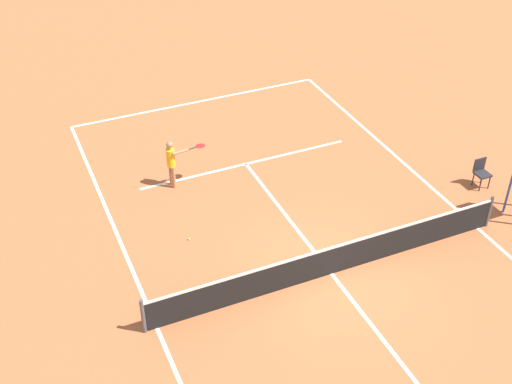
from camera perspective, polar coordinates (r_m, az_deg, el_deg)
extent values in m
plane|color=#AD5933|center=(18.33, 6.45, -6.93)|extent=(60.00, 60.00, 0.00)
cube|color=white|center=(26.45, -5.01, 7.67)|extent=(9.81, 0.10, 0.01)
cube|color=white|center=(20.77, 18.36, -2.94)|extent=(0.10, 21.57, 0.01)
cube|color=white|center=(16.99, -8.45, -11.39)|extent=(0.10, 21.57, 0.01)
cube|color=white|center=(22.52, -0.87, 2.41)|extent=(7.36, 0.10, 0.01)
cube|color=white|center=(18.33, 6.45, -6.92)|extent=(0.10, 11.86, 0.01)
cylinder|color=#4C4C51|center=(20.64, 19.27, -1.56)|extent=(0.10, 0.10, 1.07)
cylinder|color=#4C4C51|center=(16.57, -9.61, -10.40)|extent=(0.10, 0.10, 1.07)
cube|color=black|center=(18.03, 6.54, -5.86)|extent=(10.41, 0.03, 0.91)
cube|color=white|center=(17.72, 6.65, -4.71)|extent=(10.41, 0.04, 0.06)
cylinder|color=#9E704C|center=(21.49, -7.26, 1.51)|extent=(0.12, 0.12, 0.76)
cylinder|color=#9E704C|center=(21.34, -7.04, 1.25)|extent=(0.12, 0.12, 0.76)
cylinder|color=yellow|center=(21.04, -7.29, 2.92)|extent=(0.28, 0.28, 0.60)
sphere|color=#9E704C|center=(20.79, -7.38, 4.01)|extent=(0.22, 0.22, 0.22)
cylinder|color=#9E704C|center=(21.17, -7.50, 3.22)|extent=(0.09, 0.09, 0.53)
cylinder|color=#9E704C|center=(20.86, -6.46, 3.42)|extent=(0.54, 0.15, 0.09)
cylinder|color=black|center=(21.00, -5.48, 3.72)|extent=(0.26, 0.07, 0.04)
ellipsoid|color=red|center=(21.10, -4.78, 3.94)|extent=(0.35, 0.32, 0.04)
sphere|color=#CCE033|center=(19.37, -5.72, -4.01)|extent=(0.07, 0.07, 0.07)
cylinder|color=#38518C|center=(21.26, 20.74, 0.07)|extent=(0.07, 0.07, 1.55)
cylinder|color=#262626|center=(22.47, 19.26, 0.77)|extent=(0.04, 0.04, 0.45)
cylinder|color=#262626|center=(22.26, 18.58, 0.57)|extent=(0.04, 0.04, 0.45)
cylinder|color=#262626|center=(22.68, 18.71, 1.24)|extent=(0.04, 0.04, 0.45)
cylinder|color=#262626|center=(22.47, 18.02, 1.04)|extent=(0.04, 0.04, 0.45)
cube|color=#232328|center=(22.33, 18.76, 1.44)|extent=(0.44, 0.44, 0.06)
cube|color=#232328|center=(22.33, 18.53, 2.27)|extent=(0.44, 0.04, 0.44)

